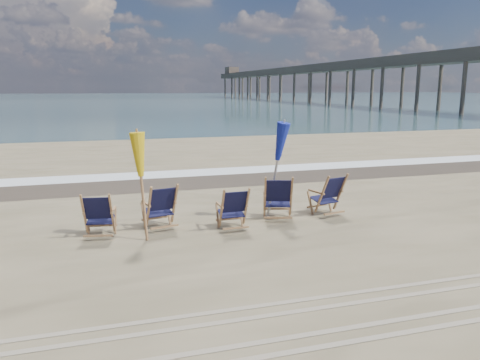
{
  "coord_description": "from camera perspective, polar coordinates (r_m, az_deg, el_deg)",
  "views": [
    {
      "loc": [
        -3.03,
        -7.9,
        2.99
      ],
      "look_at": [
        0.0,
        2.2,
        0.9
      ],
      "focal_mm": 35.0,
      "sensor_mm": 36.0,
      "label": 1
    }
  ],
  "objects": [
    {
      "name": "umbrella_yellow",
      "position": [
        9.22,
        -11.95,
        2.34
      ],
      "size": [
        0.3,
        0.3,
        2.13
      ],
      "color": "#A47449",
      "rests_on": "ground"
    },
    {
      "name": "beach_chair_0",
      "position": [
        9.72,
        -15.34,
        -4.15
      ],
      "size": [
        0.73,
        0.8,
        0.97
      ],
      "primitive_type": null,
      "rotation": [
        0.0,
        0.0,
        2.96
      ],
      "color": "black",
      "rests_on": "ground"
    },
    {
      "name": "beach_chair_4",
      "position": [
        11.37,
        12.17,
        -1.62
      ],
      "size": [
        0.82,
        0.88,
        1.03
      ],
      "primitive_type": null,
      "rotation": [
        0.0,
        0.0,
        3.38
      ],
      "color": "black",
      "rests_on": "ground"
    },
    {
      "name": "tire_tracks",
      "position": [
        6.64,
        12.98,
        -15.81
      ],
      "size": [
        80.0,
        1.3,
        0.01
      ],
      "primitive_type": null,
      "color": "gray",
      "rests_on": "ground"
    },
    {
      "name": "ocean",
      "position": [
        135.97,
        -15.62,
        9.56
      ],
      "size": [
        400.0,
        400.0,
        0.0
      ],
      "primitive_type": "plane",
      "color": "#3C5C64",
      "rests_on": "ground"
    },
    {
      "name": "beach_chair_1",
      "position": [
        10.13,
        -7.96,
        -3.08
      ],
      "size": [
        0.79,
        0.85,
        1.02
      ],
      "primitive_type": null,
      "rotation": [
        0.0,
        0.0,
        3.35
      ],
      "color": "black",
      "rests_on": "ground"
    },
    {
      "name": "fishing_pier",
      "position": [
        91.62,
        10.15,
        12.09
      ],
      "size": [
        4.4,
        140.0,
        9.3
      ],
      "primitive_type": null,
      "color": "brown",
      "rests_on": "ground"
    },
    {
      "name": "wet_sand_strip",
      "position": [
        15.31,
        -4.95,
        -0.09
      ],
      "size": [
        200.0,
        2.6,
        0.0
      ],
      "primitive_type": "cube",
      "color": "#42362A",
      "rests_on": "ground"
    },
    {
      "name": "umbrella_blue",
      "position": [
        10.53,
        4.31,
        4.22
      ],
      "size": [
        0.3,
        0.3,
        2.24
      ],
      "color": "#A5A5AD",
      "rests_on": "ground"
    },
    {
      "name": "beach_chair_3",
      "position": [
        10.64,
        6.27,
        -2.22
      ],
      "size": [
        0.88,
        0.93,
        1.06
      ],
      "primitive_type": null,
      "rotation": [
        0.0,
        0.0,
        2.84
      ],
      "color": "black",
      "rests_on": "ground"
    },
    {
      "name": "surf_foam",
      "position": [
        16.75,
        -6.0,
        0.88
      ],
      "size": [
        200.0,
        1.4,
        0.01
      ],
      "primitive_type": "cube",
      "color": "silver",
      "rests_on": "ground"
    },
    {
      "name": "beach_chair_2",
      "position": [
        9.93,
        0.79,
        -3.44
      ],
      "size": [
        0.62,
        0.69,
        0.96
      ],
      "primitive_type": null,
      "rotation": [
        0.0,
        0.0,
        3.15
      ],
      "color": "black",
      "rests_on": "ground"
    }
  ]
}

